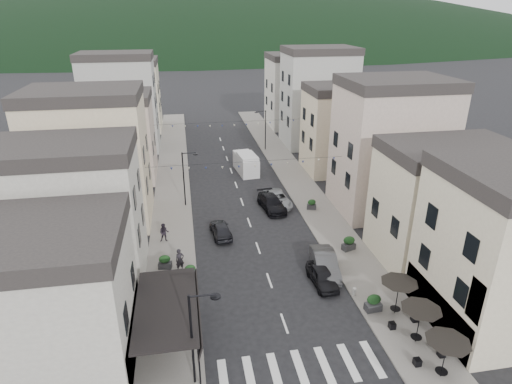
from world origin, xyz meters
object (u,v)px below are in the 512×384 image
Objects in this scene: delivery_van at (246,163)px; pedestrian_a at (180,260)px; parked_car_c at (277,199)px; parked_car_a at (322,276)px; parked_car_d at (272,203)px; parked_car_e at (221,229)px; parked_car_b at (325,263)px; pedestrian_b at (164,233)px.

pedestrian_a is at bearing -118.28° from delivery_van.
pedestrian_a reaches higher than parked_car_c.
parked_car_a is 0.80× the size of parked_car_c.
delivery_van is (-0.95, 11.53, 0.54)m from parked_car_d.
parked_car_a is 11.19m from parked_car_e.
parked_car_b is 13.30m from parked_car_c.
parked_car_b reaches higher than parked_car_e.
pedestrian_a is at bearing -138.30° from parked_car_c.
delivery_van is at bearing 91.02° from parked_car_a.
parked_car_c is (-0.25, 14.75, 0.02)m from parked_car_a.
parked_car_e is 2.08× the size of pedestrian_a.
parked_car_c reaches higher than parked_car_e.
parked_car_c is 15.33m from pedestrian_a.
parked_car_d is 12.07m from pedestrian_b.
parked_car_b is 12.32m from parked_car_d.
parked_car_a is at bearing 122.02° from parked_car_e.
delivery_van is at bearing 48.35° from pedestrian_a.
parked_car_c is at bearing 87.42° from parked_car_a.
pedestrian_a reaches higher than parked_car_b.
pedestrian_a is 1.11× the size of pedestrian_b.
parked_car_e is (-7.57, 7.35, -0.13)m from parked_car_b.
parked_car_e is 2.31× the size of pedestrian_b.
parked_car_d is 2.85× the size of pedestrian_b.
parked_car_b reaches higher than parked_car_d.
pedestrian_a is at bearing -71.24° from pedestrian_b.
delivery_van is at bearing 93.94° from parked_car_c.
parked_car_d is 13.99m from pedestrian_a.
parked_car_e is at bearing -113.17° from delivery_van.
parked_car_e is (-6.62, -5.92, -0.00)m from parked_car_c.
parked_car_a is 0.80× the size of parked_car_b.
parked_car_d is at bearing 104.98° from parked_car_b.
pedestrian_a is 5.21m from pedestrian_b.
delivery_van reaches higher than parked_car_b.
parked_car_a is 1.65m from parked_car_b.
pedestrian_a is at bearing 176.77° from parked_car_b.
parked_car_a is 13.73m from parked_car_d.
parked_car_d reaches higher than parked_car_e.
parked_car_d is 11.58m from delivery_van.
parked_car_b reaches higher than parked_car_c.
parked_car_b is at bearing 61.38° from parked_car_a.
pedestrian_a is (-10.63, 3.48, 0.42)m from parked_car_a.
pedestrian_a reaches higher than pedestrian_b.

